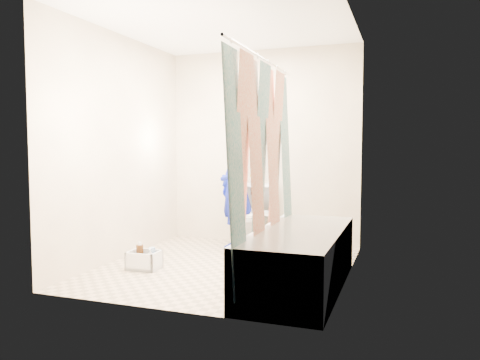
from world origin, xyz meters
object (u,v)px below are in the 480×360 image
(plumber, at_px, (236,186))
(cleaning_caddy, at_px, (145,261))
(bathtub, at_px, (300,257))
(toilet, at_px, (255,217))

(plumber, relative_size, cleaning_caddy, 4.94)
(plumber, bearing_deg, bathtub, -0.31)
(toilet, bearing_deg, cleaning_caddy, -123.95)
(toilet, xyz_separation_m, cleaning_caddy, (-0.73, -1.26, -0.30))
(bathtub, bearing_deg, cleaning_caddy, 176.76)
(bathtub, xyz_separation_m, cleaning_caddy, (-1.57, 0.09, -0.18))
(bathtub, bearing_deg, plumber, 130.97)
(plumber, height_order, cleaning_caddy, plumber)
(bathtub, height_order, toilet, toilet)
(bathtub, height_order, plumber, plumber)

